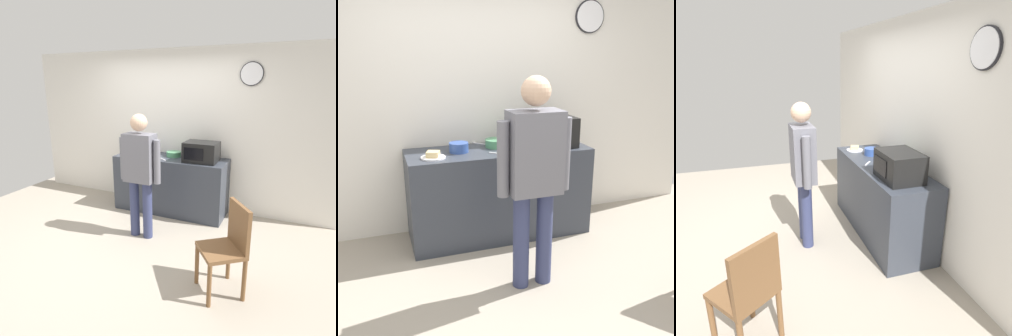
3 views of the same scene
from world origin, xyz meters
The scene contains 10 objects.
ground_plane centered at (0.00, 0.00, 0.00)m, with size 6.00×6.00×0.00m, color #9E9384.
back_wall centered at (0.00, 1.60, 1.30)m, with size 5.40×0.13×2.60m.
kitchen_counter centered at (0.17, 1.22, 0.46)m, with size 1.81×0.62×0.91m, color #333842.
microwave centered at (0.69, 1.17, 1.06)m, with size 0.50×0.39×0.30m.
sandwich_plate centered at (-0.50, 1.10, 0.93)m, with size 0.22×0.22×0.07m.
salad_bowl centered at (0.18, 1.31, 0.95)m, with size 0.24×0.24×0.08m, color #4C8E60.
cereal_bowl centered at (-0.23, 1.24, 0.96)m, with size 0.19×0.19×0.09m, color #33519E.
fork_utensil centered at (0.03, 1.51, 0.92)m, with size 0.17×0.02×0.01m, color silver.
spoon_utensil centered at (0.10, 1.06, 0.92)m, with size 0.17×0.02×0.01m, color silver.
person_standing centered at (0.14, 0.26, 0.98)m, with size 0.59×0.24×1.69m.
Camera 2 is at (-0.97, -2.31, 1.87)m, focal length 41.34 mm.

